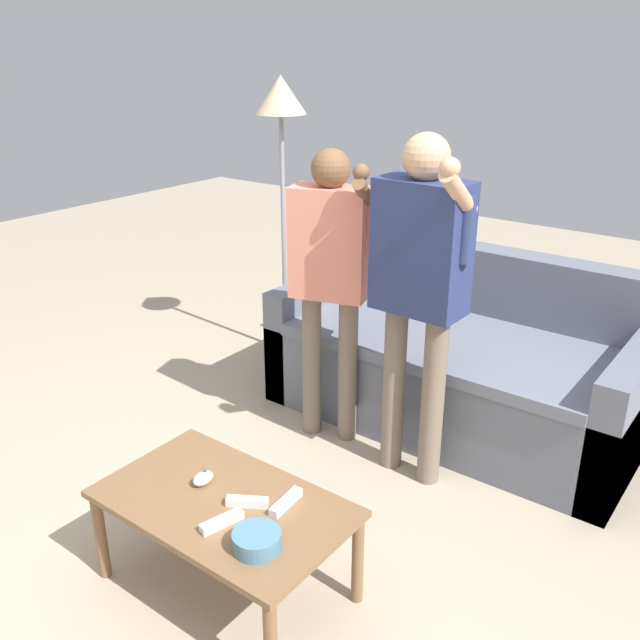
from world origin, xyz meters
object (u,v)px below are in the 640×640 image
at_px(couch, 459,363).
at_px(player_center, 420,274).
at_px(snack_bowl, 257,540).
at_px(floor_lamp, 281,122).
at_px(game_remote_wand_far, 247,502).
at_px(game_remote_wand_spare, 287,502).
at_px(game_remote_wand_near, 222,522).
at_px(coffee_table, 224,512).
at_px(game_remote_nunchuk, 203,478).
at_px(player_left, 330,265).

height_order(couch, player_center, player_center).
distance_m(snack_bowl, floor_lamp, 2.62).
height_order(player_center, game_remote_wand_far, player_center).
relative_size(player_center, game_remote_wand_spare, 9.62).
height_order(floor_lamp, game_remote_wand_near, floor_lamp).
xyz_separation_m(couch, game_remote_wand_near, (-0.00, -1.81, 0.10)).
height_order(coffee_table, game_remote_nunchuk, game_remote_nunchuk).
relative_size(coffee_table, game_remote_nunchuk, 10.40).
bearing_deg(game_remote_wand_far, floor_lamp, 126.17).
distance_m(floor_lamp, game_remote_wand_spare, 2.42).
distance_m(game_remote_nunchuk, floor_lamp, 2.31).
relative_size(game_remote_wand_near, game_remote_wand_far, 1.10).
relative_size(game_remote_wand_far, game_remote_wand_spare, 0.89).
height_order(player_left, player_center, player_center).
distance_m(game_remote_nunchuk, player_left, 1.22).
height_order(snack_bowl, player_center, player_center).
distance_m(coffee_table, snack_bowl, 0.30).
height_order(snack_bowl, player_left, player_left).
height_order(couch, game_remote_wand_spare, couch).
height_order(couch, snack_bowl, couch).
height_order(coffee_table, player_center, player_center).
xyz_separation_m(snack_bowl, player_left, (-0.61, 1.23, 0.51)).
bearing_deg(snack_bowl, coffee_table, 157.01).
distance_m(couch, player_center, 0.95).
bearing_deg(game_remote_wand_near, player_center, 86.47).
xyz_separation_m(floor_lamp, player_left, (0.85, -0.67, -0.55)).
relative_size(floor_lamp, game_remote_wand_near, 10.80).
distance_m(coffee_table, floor_lamp, 2.43).
xyz_separation_m(snack_bowl, game_remote_wand_spare, (-0.06, 0.23, -0.01)).
relative_size(couch, floor_lamp, 1.09).
bearing_deg(player_left, game_remote_wand_near, -70.23).
bearing_deg(player_center, game_remote_wand_near, -93.53).
height_order(snack_bowl, floor_lamp, floor_lamp).
distance_m(player_left, game_remote_wand_spare, 1.25).
bearing_deg(game_remote_wand_near, player_left, 109.77).
bearing_deg(snack_bowl, player_center, 94.78).
relative_size(game_remote_nunchuk, player_left, 0.06).
relative_size(game_remote_nunchuk, game_remote_wand_spare, 0.53).
xyz_separation_m(floor_lamp, game_remote_wand_spare, (1.39, -1.67, -1.07)).
bearing_deg(game_remote_wand_near, game_remote_nunchuk, 150.04).
bearing_deg(snack_bowl, game_remote_wand_near, 175.84).
bearing_deg(game_remote_wand_far, couch, 89.85).
bearing_deg(player_left, player_center, -5.59).
height_order(game_remote_nunchuk, game_remote_wand_far, game_remote_nunchuk).
bearing_deg(player_center, snack_bowl, -85.22).
height_order(floor_lamp, game_remote_wand_spare, floor_lamp).
relative_size(player_left, game_remote_wand_far, 10.07).
xyz_separation_m(player_left, game_remote_wand_far, (0.43, -1.09, -0.52)).
distance_m(player_center, game_remote_wand_far, 1.20).
height_order(coffee_table, floor_lamp, floor_lamp).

